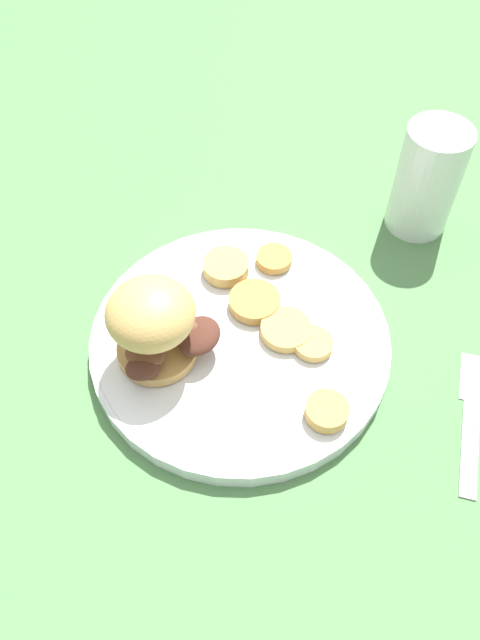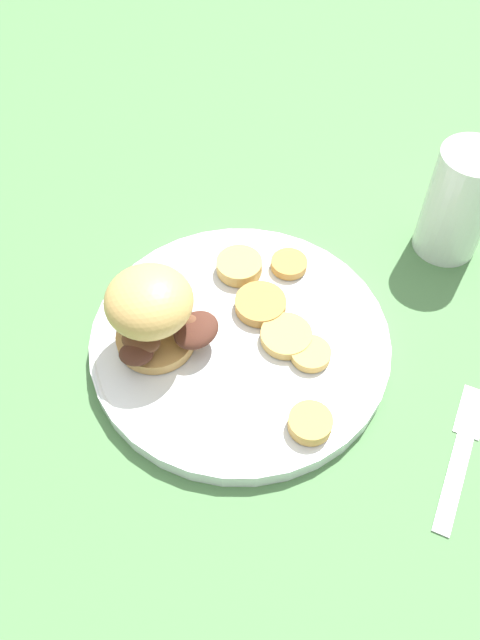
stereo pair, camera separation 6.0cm
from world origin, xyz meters
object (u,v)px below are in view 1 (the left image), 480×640
Objects in this scene: fork at (471,418)px; drinking_glass at (427,180)px; sandwich at (157,322)px; dinner_plate at (240,340)px.

drinking_glass is (-0.01, -0.26, 0.06)m from fork.
drinking_glass reaches higher than sandwich.
fork is at bearing 88.54° from drinking_glass.
sandwich is (0.08, 0.01, 0.06)m from dinner_plate.
sandwich reaches higher than fork.
sandwich is 0.35m from drinking_glass.
drinking_glass is (-0.30, -0.18, -0.00)m from sandwich.
dinner_plate is 2.32× the size of drinking_glass.
drinking_glass is (-0.22, -0.17, 0.05)m from dinner_plate.
sandwich is at bearing 10.75° from dinner_plate.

